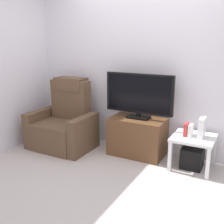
% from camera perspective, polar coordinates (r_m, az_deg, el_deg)
% --- Properties ---
extents(ground_plane, '(6.40, 6.40, 0.00)m').
position_cam_1_polar(ground_plane, '(3.55, -0.35, -13.32)').
color(ground_plane, '#BCB2AD').
extents(wall_back, '(6.40, 0.06, 2.60)m').
position_cam_1_polar(wall_back, '(4.18, 7.08, 9.56)').
color(wall_back, silver).
rests_on(wall_back, ground).
extents(tv_stand, '(0.80, 0.48, 0.56)m').
position_cam_1_polar(tv_stand, '(4.12, 5.24, -5.03)').
color(tv_stand, brown).
rests_on(tv_stand, ground).
extents(television, '(1.01, 0.20, 0.65)m').
position_cam_1_polar(television, '(3.97, 5.55, 3.52)').
color(television, black).
rests_on(television, tv_stand).
extents(recliner_armchair, '(0.98, 0.78, 1.08)m').
position_cam_1_polar(recliner_armchair, '(4.46, -9.86, -2.40)').
color(recliner_armchair, brown).
rests_on(recliner_armchair, ground).
extents(side_table, '(0.54, 0.54, 0.44)m').
position_cam_1_polar(side_table, '(3.81, 16.43, -5.82)').
color(side_table, white).
rests_on(side_table, ground).
extents(subwoofer_box, '(0.27, 0.27, 0.27)m').
position_cam_1_polar(subwoofer_box, '(3.90, 16.17, -9.04)').
color(subwoofer_box, black).
rests_on(subwoofer_box, ground).
extents(book_leftmost, '(0.05, 0.12, 0.17)m').
position_cam_1_polar(book_leftmost, '(3.76, 15.05, -3.50)').
color(book_leftmost, red).
rests_on(book_leftmost, side_table).
extents(book_middle, '(0.05, 0.13, 0.16)m').
position_cam_1_polar(book_middle, '(3.75, 15.88, -3.68)').
color(book_middle, white).
rests_on(book_middle, side_table).
extents(game_console, '(0.07, 0.20, 0.26)m').
position_cam_1_polar(game_console, '(3.75, 18.02, -3.11)').
color(game_console, white).
rests_on(game_console, side_table).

